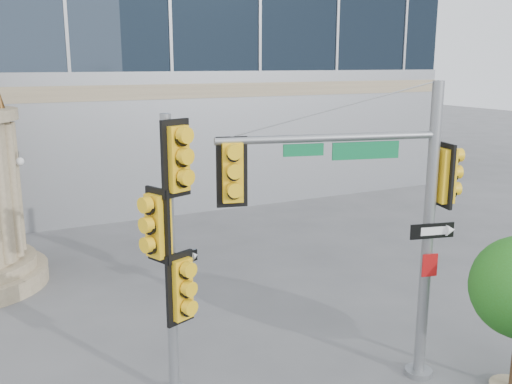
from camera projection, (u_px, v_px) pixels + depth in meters
name	position (u px, v px, depth m)	size (l,w,h in m)	color
main_signal_pole	(379.00, 204.00, 10.81)	(4.60, 1.46, 6.03)	slate
secondary_signal_pole	(171.00, 240.00, 10.29)	(1.03, 0.74, 5.49)	slate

